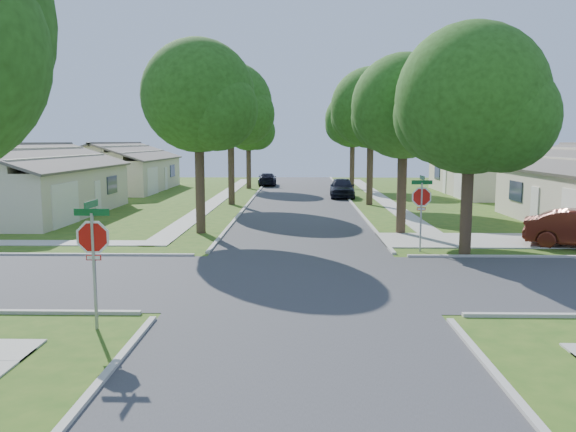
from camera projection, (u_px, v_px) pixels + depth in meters
The scene contains 19 objects.
ground at pixel (301, 280), 17.49m from camera, with size 100.00×100.00×0.00m, color #2E5416.
road_ns at pixel (301, 280), 17.49m from camera, with size 7.00×100.00×0.02m, color #333335.
sidewalk_ne at pixel (379, 197), 43.12m from camera, with size 1.20×40.00×0.04m, color #9E9B91.
sidewalk_nw at pixel (221, 197), 43.38m from camera, with size 1.20×40.00×0.04m, color #9E9B91.
driveway at pixel (482, 240), 24.35m from camera, with size 8.80×3.60×0.05m, color #9E9B91.
stop_sign_sw at pixel (93, 242), 12.66m from camera, with size 1.05×0.80×2.98m.
stop_sign_ne at pixel (421, 200), 21.78m from camera, with size 1.05×0.80×2.98m.
tree_e_near at pixel (405, 111), 25.56m from camera, with size 4.97×4.80×8.28m.
tree_e_mid at pixel (372, 112), 37.37m from camera, with size 5.59×5.40×9.21m.
tree_e_far at pixel (353, 122), 50.29m from camera, with size 5.17×5.00×8.72m.
tree_w_near at pixel (200, 101), 25.70m from camera, with size 5.38×5.20×8.97m.
tree_w_mid at pixel (231, 108), 37.54m from camera, with size 5.80×5.60×9.56m.
tree_w_far at pixel (249, 128), 50.55m from camera, with size 4.76×4.60×8.04m.
tree_ne_corner at pixel (472, 106), 20.78m from camera, with size 5.80×5.60×8.66m.
house_ne_far at pixel (496, 176), 45.68m from camera, with size 8.42×13.60×4.23m.
house_nw_near at pixel (25, 190), 32.48m from camera, with size 8.42×13.60×4.23m.
house_nw_far at pixel (119, 173), 49.33m from camera, with size 8.42×13.60×4.23m.
car_curb_east at pixel (342, 188), 42.99m from camera, with size 1.81×4.50×1.53m, color black.
car_curb_west at pixel (267, 179), 54.54m from camera, with size 1.73×4.25×1.23m, color black.
Camera 1 is at (-0.03, -17.07, 4.30)m, focal length 35.00 mm.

